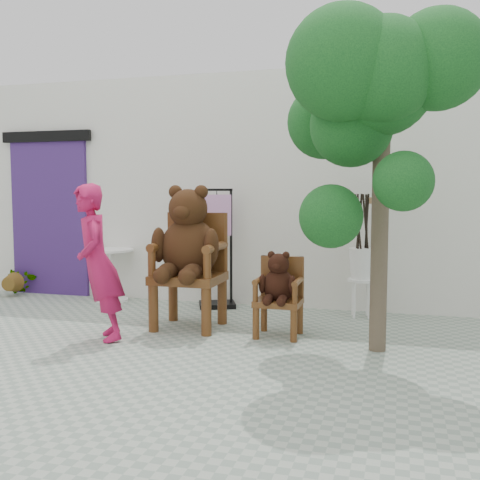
{
  "coord_description": "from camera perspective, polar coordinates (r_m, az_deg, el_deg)",
  "views": [
    {
      "loc": [
        1.83,
        -4.39,
        1.49
      ],
      "look_at": [
        0.15,
        1.49,
        0.95
      ],
      "focal_mm": 42.0,
      "sensor_mm": 36.0,
      "label": 1
    }
  ],
  "objects": [
    {
      "name": "chair_big",
      "position": [
        6.08,
        -5.23,
        -0.79
      ],
      "size": [
        0.75,
        0.81,
        1.55
      ],
      "color": "#4C2910",
      "rests_on": "ground"
    },
    {
      "name": "display_stand",
      "position": [
        7.15,
        -2.35,
        -2.23
      ],
      "size": [
        0.55,
        0.5,
        1.51
      ],
      "rotation": [
        0.0,
        0.0,
        0.4
      ],
      "color": "black",
      "rests_on": "ground"
    },
    {
      "name": "doorway",
      "position": [
        8.48,
        -18.77,
        2.58
      ],
      "size": [
        1.4,
        0.11,
        2.33
      ],
      "color": "#3D2062",
      "rests_on": "ground"
    },
    {
      "name": "ground_plane",
      "position": [
        4.98,
        -6.52,
        -12.39
      ],
      "size": [
        60.0,
        60.0,
        0.0
      ],
      "primitive_type": "plane",
      "color": "#96A08F",
      "rests_on": "ground"
    },
    {
      "name": "cafe_table",
      "position": [
        7.78,
        -12.94,
        -2.84
      ],
      "size": [
        0.6,
        0.6,
        0.7
      ],
      "rotation": [
        0.0,
        0.0,
        0.26
      ],
      "color": "white",
      "rests_on": "ground"
    },
    {
      "name": "back_wall",
      "position": [
        7.71,
        2.25,
        5.12
      ],
      "size": [
        9.0,
        1.0,
        3.0
      ],
      "primitive_type": "cube",
      "color": "silver",
      "rests_on": "ground"
    },
    {
      "name": "person",
      "position": [
        5.71,
        -14.21,
        -2.29
      ],
      "size": [
        0.63,
        0.68,
        1.55
      ],
      "primitive_type": "imported",
      "rotation": [
        0.0,
        0.0,
        -0.96
      ],
      "color": "#B6164C",
      "rests_on": "ground"
    },
    {
      "name": "tree",
      "position": [
        5.16,
        13.25,
        14.54
      ],
      "size": [
        1.8,
        1.68,
        3.03
      ],
      "rotation": [
        0.0,
        0.0,
        0.34
      ],
      "color": "#453829",
      "rests_on": "ground"
    },
    {
      "name": "chair_small",
      "position": [
        5.76,
        3.97,
        -4.74
      ],
      "size": [
        0.46,
        0.47,
        0.88
      ],
      "color": "#4C2910",
      "rests_on": "ground"
    },
    {
      "name": "stool_bucket",
      "position": [
        6.73,
        12.25,
        -2.3
      ],
      "size": [
        0.32,
        0.32,
        1.45
      ],
      "rotation": [
        0.0,
        0.0,
        0.18
      ],
      "color": "white",
      "rests_on": "ground"
    },
    {
      "name": "potted_plant",
      "position": [
        8.62,
        -21.65,
        -3.67
      ],
      "size": [
        0.48,
        0.43,
        0.47
      ],
      "primitive_type": "imported",
      "rotation": [
        0.0,
        0.0,
        0.16
      ],
      "color": "#103B18",
      "rests_on": "ground"
    }
  ]
}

